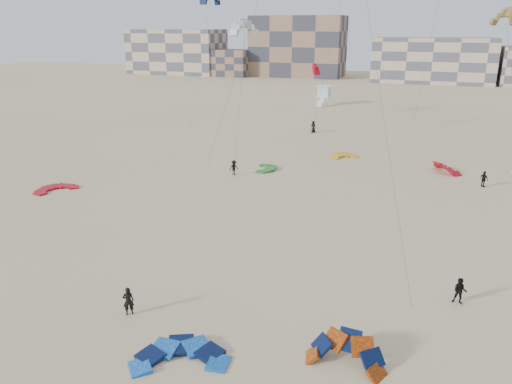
% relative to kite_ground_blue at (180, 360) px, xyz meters
% --- Properties ---
extents(ground, '(320.00, 320.00, 0.00)m').
position_rel_kite_ground_blue_xyz_m(ground, '(-1.85, 3.89, 0.00)').
color(ground, beige).
rests_on(ground, ground).
extents(kite_ground_blue, '(5.62, 5.73, 1.39)m').
position_rel_kite_ground_blue_xyz_m(kite_ground_blue, '(0.00, 0.00, 0.00)').
color(kite_ground_blue, '#237AEE').
rests_on(kite_ground_blue, ground).
extents(kite_ground_orange, '(3.90, 3.94, 3.60)m').
position_rel_kite_ground_blue_xyz_m(kite_ground_orange, '(7.40, 2.36, 0.00)').
color(kite_ground_orange, '#D1480A').
rests_on(kite_ground_orange, ground).
extents(kite_ground_red, '(5.29, 5.21, 0.64)m').
position_rel_kite_ground_blue_xyz_m(kite_ground_red, '(-23.48, 18.98, 0.00)').
color(kite_ground_red, '#B90816').
rests_on(kite_ground_red, ground).
extents(kite_ground_green, '(4.13, 3.96, 0.86)m').
position_rel_kite_ground_blue_xyz_m(kite_ground_green, '(-6.84, 32.75, 0.00)').
color(kite_ground_green, '#1A8024').
rests_on(kite_ground_green, ground).
extents(kite_ground_red_far, '(5.08, 5.02, 3.26)m').
position_rel_kite_ground_blue_xyz_m(kite_ground_red_far, '(11.92, 38.35, 0.00)').
color(kite_ground_red_far, '#B90816').
rests_on(kite_ground_red_far, ground).
extents(kite_ground_yellow, '(4.80, 4.85, 1.48)m').
position_rel_kite_ground_blue_xyz_m(kite_ground_yellow, '(0.47, 40.72, 0.00)').
color(kite_ground_yellow, '#FFB213').
rests_on(kite_ground_yellow, ground).
extents(kitesurfer_main, '(0.71, 0.66, 1.63)m').
position_rel_kite_ground_blue_xyz_m(kitesurfer_main, '(-4.50, 2.61, 0.82)').
color(kitesurfer_main, black).
rests_on(kitesurfer_main, ground).
extents(kitesurfer_b, '(0.82, 0.67, 1.56)m').
position_rel_kite_ground_blue_xyz_m(kitesurfer_b, '(12.51, 9.89, 0.78)').
color(kitesurfer_b, black).
rests_on(kitesurfer_b, ground).
extents(kitesurfer_c, '(1.15, 1.13, 1.58)m').
position_rel_kite_ground_blue_xyz_m(kitesurfer_c, '(-9.25, 29.53, 0.79)').
color(kitesurfer_c, black).
rests_on(kitesurfer_c, ground).
extents(kitesurfer_d, '(0.94, 0.93, 1.60)m').
position_rel_kite_ground_blue_xyz_m(kitesurfer_d, '(15.33, 33.92, 0.80)').
color(kitesurfer_d, black).
rests_on(kitesurfer_d, ground).
extents(kitesurfer_e, '(0.92, 0.68, 1.72)m').
position_rel_kite_ground_blue_xyz_m(kitesurfer_e, '(-6.56, 54.03, 0.86)').
color(kitesurfer_e, black).
rests_on(kitesurfer_e, ground).
extents(kite_fly_grey, '(5.62, 13.37, 15.12)m').
position_rel_kite_ground_blue_xyz_m(kite_fly_grey, '(-13.10, 43.02, 14.59)').
color(kite_fly_grey, silver).
rests_on(kite_fly_grey, ground).
extents(kite_fly_olive, '(4.92, 16.13, 16.24)m').
position_rel_kite_ground_blue_xyz_m(kite_fly_olive, '(16.16, 44.71, 15.77)').
color(kite_fly_olive, olive).
rests_on(kite_fly_olive, ground).
extents(kite_fly_navy, '(4.20, 8.67, 18.71)m').
position_rel_kite_ground_blue_xyz_m(kite_fly_navy, '(-21.85, 52.12, 18.58)').
color(kite_fly_navy, '#06153A').
rests_on(kite_fly_navy, ground).
extents(kite_fly_red, '(6.92, 6.25, 8.32)m').
position_rel_kite_ground_blue_xyz_m(kite_fly_red, '(-9.29, 66.16, 8.00)').
color(kite_fly_red, '#B90816').
rests_on(kite_fly_red, ground).
extents(lifeguard_tower_far, '(2.82, 5.31, 3.87)m').
position_rel_kite_ground_blue_xyz_m(lifeguard_tower_far, '(-10.98, 81.31, 1.92)').
color(lifeguard_tower_far, white).
rests_on(lifeguard_tower_far, ground).
extents(condo_west_a, '(30.00, 15.00, 14.00)m').
position_rel_kite_ground_blue_xyz_m(condo_west_a, '(-71.85, 133.89, 7.00)').
color(condo_west_a, '#C0A78C').
rests_on(condo_west_a, ground).
extents(condo_west_b, '(28.00, 14.00, 18.00)m').
position_rel_kite_ground_blue_xyz_m(condo_west_b, '(-31.85, 137.89, 9.00)').
color(condo_west_b, '#886852').
rests_on(condo_west_b, ground).
extents(condo_mid, '(32.00, 16.00, 12.00)m').
position_rel_kite_ground_blue_xyz_m(condo_mid, '(8.15, 133.89, 6.00)').
color(condo_mid, '#C0A78C').
rests_on(condo_mid, ground).
extents(condo_fill_left, '(12.00, 10.00, 8.00)m').
position_rel_kite_ground_blue_xyz_m(condo_fill_left, '(-51.85, 131.89, 4.00)').
color(condo_fill_left, '#886852').
rests_on(condo_fill_left, ground).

